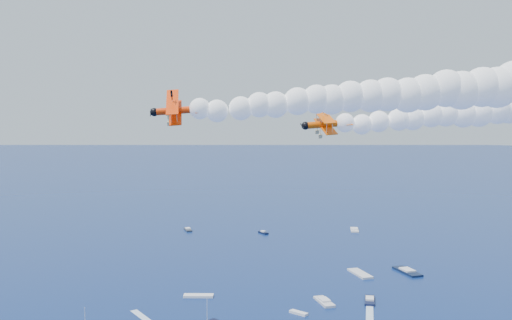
% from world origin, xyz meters
% --- Properties ---
extents(biplane_lead, '(11.13, 12.03, 7.64)m').
position_xyz_m(biplane_lead, '(9.22, 18.79, 54.04)').
color(biplane_lead, '#EA5404').
extents(biplane_trail, '(10.47, 11.36, 8.09)m').
position_xyz_m(biplane_trail, '(-6.38, 2.08, 56.05)').
color(biplane_trail, '#FF3705').
extents(smoke_trail_lead, '(52.38, 47.56, 9.69)m').
position_xyz_m(smoke_trail_lead, '(30.62, 31.90, 55.91)').
color(smoke_trail_lead, white).
extents(smoke_trail_trail, '(52.31, 45.94, 9.69)m').
position_xyz_m(smoke_trail_trail, '(15.48, 14.42, 57.92)').
color(smoke_trail_trail, white).
extents(spectator_boats, '(224.73, 176.13, 0.70)m').
position_xyz_m(spectator_boats, '(-2.94, 103.29, 0.35)').
color(spectator_boats, white).
rests_on(spectator_boats, ground).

